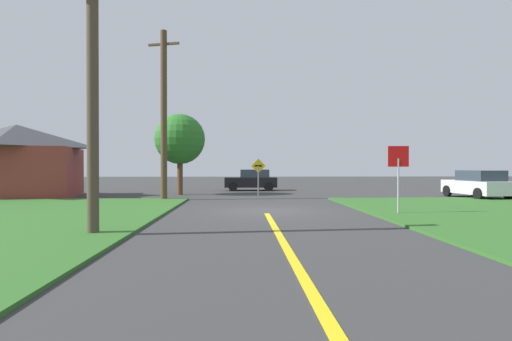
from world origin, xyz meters
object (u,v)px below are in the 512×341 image
object	(u,v)px
oak_tree_left	(180,139)
utility_pole_mid	(164,114)
stop_sign	(398,166)
car_on_crossroad	(477,184)
direction_sign	(258,173)
barn	(17,161)
car_approaching_junction	(252,180)
utility_pole_near	(93,93)

from	to	relation	value
oak_tree_left	utility_pole_mid	bearing A→B (deg)	-93.27
stop_sign	car_on_crossroad	distance (m)	11.14
direction_sign	barn	size ratio (longest dim) A/B	0.31
utility_pole_mid	direction_sign	xyz separation A→B (m)	(5.33, 2.88, -3.28)
oak_tree_left	direction_sign	bearing A→B (deg)	-15.56
car_approaching_junction	direction_sign	xyz separation A→B (m)	(0.25, -6.08, 0.65)
car_on_crossroad	car_approaching_junction	size ratio (longest dim) A/B	1.12
stop_sign	oak_tree_left	size ratio (longest dim) A/B	0.49
car_on_crossroad	oak_tree_left	xyz separation A→B (m)	(-17.73, 3.73, 2.82)
car_approaching_junction	stop_sign	bearing A→B (deg)	107.41
stop_sign	car_on_crossroad	size ratio (longest dim) A/B	0.59
utility_pole_mid	oak_tree_left	bearing A→B (deg)	86.73
stop_sign	utility_pole_mid	size ratio (longest dim) A/B	0.28
utility_pole_near	oak_tree_left	bearing A→B (deg)	90.17
car_on_crossroad	utility_pole_mid	xyz separation A→B (m)	(-17.98, -0.56, 3.93)
stop_sign	car_on_crossroad	xyz separation A→B (m)	(7.78, 7.90, -1.04)
utility_pole_mid	direction_sign	size ratio (longest dim) A/B	3.97
utility_pole_mid	oak_tree_left	xyz separation A→B (m)	(0.25, 4.29, -1.11)
car_approaching_junction	utility_pole_near	xyz separation A→B (m)	(-4.79, -20.55, 2.96)
car_approaching_junction	utility_pole_near	world-z (taller)	utility_pole_near
stop_sign	utility_pole_mid	distance (m)	12.89
direction_sign	car_approaching_junction	bearing A→B (deg)	92.36
stop_sign	car_on_crossroad	world-z (taller)	stop_sign
direction_sign	car_on_crossroad	bearing A→B (deg)	-10.37
utility_pole_near	barn	distance (m)	17.10
barn	oak_tree_left	bearing A→B (deg)	10.70
car_approaching_junction	utility_pole_mid	bearing A→B (deg)	60.44
stop_sign	utility_pole_near	xyz separation A→B (m)	(-9.90, -4.25, 1.92)
direction_sign	oak_tree_left	world-z (taller)	oak_tree_left
utility_pole_near	utility_pole_mid	bearing A→B (deg)	91.45
direction_sign	barn	world-z (taller)	barn
stop_sign	oak_tree_left	xyz separation A→B (m)	(-9.95, 11.63, 1.78)
oak_tree_left	barn	bearing A→B (deg)	-169.30
car_on_crossroad	barn	world-z (taller)	barn
direction_sign	oak_tree_left	distance (m)	5.71
car_approaching_junction	utility_pole_near	bearing A→B (deg)	76.87
direction_sign	barn	bearing A→B (deg)	-178.50
car_approaching_junction	oak_tree_left	size ratio (longest dim) A/B	0.75
direction_sign	oak_tree_left	xyz separation A→B (m)	(-5.09, 1.42, 2.17)
utility_pole_near	direction_sign	xyz separation A→B (m)	(5.04, 14.46, -2.32)
oak_tree_left	barn	size ratio (longest dim) A/B	0.70
car_on_crossroad	utility_pole_near	xyz separation A→B (m)	(-17.68, -12.15, 2.96)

